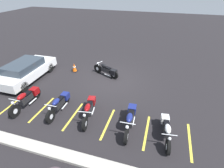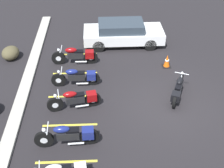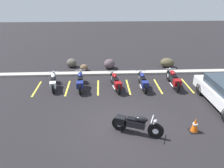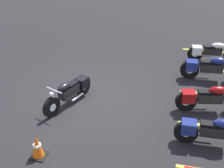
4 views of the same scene
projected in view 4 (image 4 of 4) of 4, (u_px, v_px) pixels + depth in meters
name	position (u px, v px, depth m)	size (l,w,h in m)	color
ground	(90.00, 97.00, 10.34)	(60.00, 60.00, 0.00)	black
motorcycle_black_featured	(70.00, 91.00, 9.84)	(2.02, 0.99, 0.84)	black
parked_bike_0	(211.00, 52.00, 12.47)	(0.64, 2.04, 0.81)	black
parked_bike_1	(209.00, 68.00, 11.15)	(0.64, 2.28, 0.90)	black
parked_bike_2	(208.00, 98.00, 9.47)	(0.74, 2.17, 0.86)	black
parked_bike_3	(212.00, 131.00, 8.11)	(0.61, 2.16, 0.85)	black
traffic_cone	(37.00, 147.00, 7.80)	(0.40, 0.40, 0.64)	black
stall_line_0	(207.00, 51.00, 13.55)	(0.10, 2.10, 0.00)	gold
stall_line_1	(209.00, 70.00, 12.03)	(0.10, 2.10, 0.00)	gold
stall_line_2	(212.00, 94.00, 10.51)	(0.10, 2.10, 0.00)	gold
stall_line_3	(215.00, 127.00, 8.99)	(0.10, 2.10, 0.00)	gold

